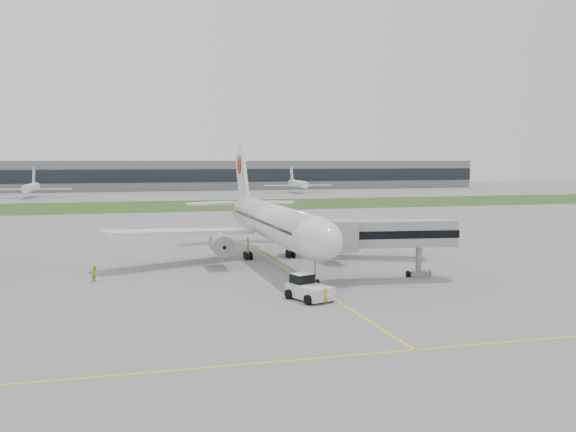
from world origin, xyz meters
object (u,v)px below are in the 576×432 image
object	(u,v)px
jet_bridge	(388,235)
ground_crew_near	(325,296)
airliner	(273,221)
pushback_tug	(308,288)

from	to	relation	value
jet_bridge	ground_crew_near	size ratio (longest dim) A/B	9.31
airliner	pushback_tug	xyz separation A→B (m)	(-2.64, -25.71, -4.49)
ground_crew_near	pushback_tug	bearing A→B (deg)	-95.41
airliner	ground_crew_near	world-z (taller)	airliner
airliner	jet_bridge	bearing A→B (deg)	-59.10
pushback_tug	ground_crew_near	size ratio (longest dim) A/B	3.28
ground_crew_near	jet_bridge	bearing A→B (deg)	-163.35
jet_bridge	airliner	bearing A→B (deg)	127.80
airliner	jet_bridge	distance (m)	19.86
pushback_tug	jet_bridge	size ratio (longest dim) A/B	0.35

